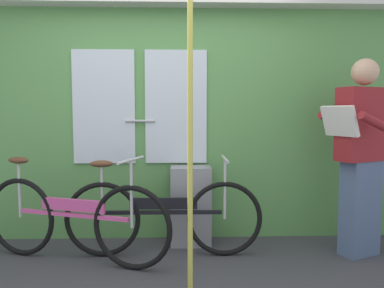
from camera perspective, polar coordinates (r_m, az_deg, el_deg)
The scene contains 6 objects.
train_door_wall at distance 3.79m, azimuth -4.76°, elevation 3.86°, with size 5.40×0.28×2.30m.
bicycle_near_door at distance 3.39m, azimuth -4.42°, elevation -10.71°, with size 1.72×0.44×0.87m.
bicycle_leaning_behind at distance 3.40m, azimuth -17.44°, elevation -10.64°, with size 1.68×0.69×0.90m.
passenger_reading_newspaper at distance 3.62m, azimuth 23.96°, elevation -1.21°, with size 0.63×0.58×1.72m.
trash_bin_by_wall at distance 3.69m, azimuth -0.19°, elevation -9.15°, with size 0.38×0.28×0.74m, color gray.
handrail_pole at distance 2.49m, azimuth -0.28°, elevation 1.81°, with size 0.04×0.04×2.26m, color #C6C14C.
Camera 1 is at (0.18, -2.57, 1.26)m, focal length 35.69 mm.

